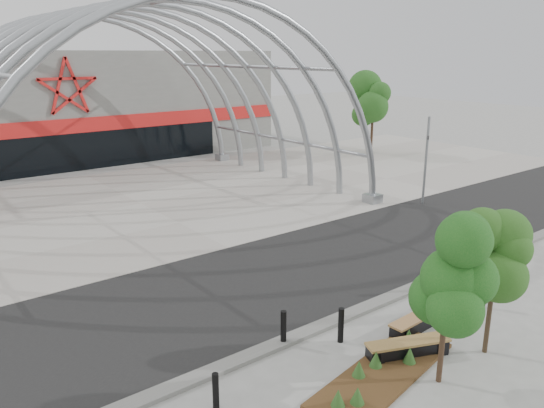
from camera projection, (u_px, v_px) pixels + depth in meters
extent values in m
plane|color=gray|center=(350.00, 311.00, 16.71)|extent=(140.00, 140.00, 0.00)
cube|color=black|center=(280.00, 275.00, 19.37)|extent=(140.00, 7.00, 0.02)
cube|color=#A7A097|center=(141.00, 204.00, 28.47)|extent=(60.00, 17.00, 0.04)
cube|color=#62625E|center=(356.00, 312.00, 16.51)|extent=(60.00, 0.50, 0.12)
cube|color=slate|center=(39.00, 104.00, 41.04)|extent=(34.00, 15.00, 8.00)
cube|color=black|center=(74.00, 152.00, 36.13)|extent=(22.00, 0.25, 2.60)
cube|color=red|center=(71.00, 126.00, 35.63)|extent=(34.00, 0.30, 1.00)
torus|color=#969BA0|center=(215.00, 242.00, 22.78)|extent=(20.36, 0.36, 20.36)
torus|color=#969BA0|center=(186.00, 227.00, 24.68)|extent=(20.36, 0.36, 20.36)
torus|color=#969BA0|center=(162.00, 215.00, 26.58)|extent=(20.36, 0.36, 20.36)
torus|color=#969BA0|center=(141.00, 204.00, 28.48)|extent=(20.36, 0.36, 20.36)
torus|color=#969BA0|center=(122.00, 195.00, 30.37)|extent=(20.36, 0.36, 20.36)
torus|color=#969BA0|center=(106.00, 186.00, 32.27)|extent=(20.36, 0.36, 20.36)
torus|color=#969BA0|center=(91.00, 179.00, 34.17)|extent=(20.36, 0.36, 20.36)
cylinder|color=#969BA0|center=(281.00, 139.00, 33.47)|extent=(0.20, 15.00, 0.20)
cylinder|color=#969BA0|center=(247.00, 67.00, 30.71)|extent=(0.20, 15.00, 0.20)
cylinder|color=#969BA0|center=(127.00, 7.00, 25.73)|extent=(0.20, 15.00, 0.20)
cube|color=#969BA0|center=(372.00, 199.00, 28.62)|extent=(0.80, 0.80, 0.50)
cube|color=#969BA0|center=(222.00, 157.00, 40.00)|extent=(0.80, 0.80, 0.50)
cube|color=#3D2C14|center=(383.00, 373.00, 13.36)|extent=(5.02, 2.34, 0.09)
cone|color=#2D5822|center=(358.00, 395.00, 12.10)|extent=(0.33, 0.33, 0.42)
cone|color=#2D5822|center=(376.00, 359.00, 13.53)|extent=(0.33, 0.33, 0.42)
cone|color=#2D5822|center=(410.00, 355.00, 13.71)|extent=(0.33, 0.33, 0.42)
cone|color=#2D5822|center=(359.00, 368.00, 13.12)|extent=(0.33, 0.33, 0.42)
cone|color=#2D5822|center=(409.00, 336.00, 14.61)|extent=(0.33, 0.33, 0.42)
cone|color=#2D5822|center=(338.00, 398.00, 12.01)|extent=(0.33, 0.33, 0.42)
cylinder|color=gray|center=(426.00, 161.00, 27.98)|extent=(0.13, 0.13, 4.67)
imported|color=black|center=(427.00, 142.00, 27.69)|extent=(0.35, 0.65, 0.13)
cylinder|color=#322115|center=(442.00, 342.00, 12.82)|extent=(0.14, 0.14, 2.17)
ellipsoid|color=#0D4412|center=(450.00, 267.00, 12.28)|extent=(1.86, 1.86, 2.36)
cylinder|color=black|center=(488.00, 319.00, 14.14)|extent=(0.13, 0.13, 1.96)
ellipsoid|color=#234A17|center=(496.00, 257.00, 13.65)|extent=(1.62, 1.62, 2.14)
cube|color=black|center=(407.00, 351.00, 14.11)|extent=(2.25, 1.26, 0.38)
cube|color=black|center=(379.00, 354.00, 13.88)|extent=(0.32, 0.51, 0.45)
cube|color=black|center=(436.00, 345.00, 14.32)|extent=(0.32, 0.51, 0.45)
cube|color=olive|center=(408.00, 342.00, 14.04)|extent=(2.33, 1.36, 0.07)
cube|color=black|center=(417.00, 324.00, 15.51)|extent=(2.16, 0.50, 0.36)
cube|color=black|center=(401.00, 332.00, 15.00)|extent=(0.15, 0.48, 0.43)
cube|color=black|center=(433.00, 315.00, 16.01)|extent=(0.15, 0.48, 0.43)
cube|color=#966138|center=(418.00, 316.00, 15.45)|extent=(2.22, 0.58, 0.06)
cylinder|color=black|center=(216.00, 392.00, 11.93)|extent=(0.15, 0.15, 0.94)
cylinder|color=black|center=(283.00, 328.00, 14.62)|extent=(0.16, 0.16, 1.02)
cylinder|color=black|center=(341.00, 325.00, 14.77)|extent=(0.16, 0.16, 1.03)
cylinder|color=black|center=(484.00, 292.00, 16.79)|extent=(0.17, 0.17, 1.08)
cylinder|color=black|center=(427.00, 279.00, 17.74)|extent=(0.17, 0.17, 1.07)
cylinder|color=#311D14|center=(372.00, 135.00, 42.36)|extent=(0.20, 0.20, 3.03)
ellipsoid|color=#184917|center=(373.00, 100.00, 41.60)|extent=(2.70, 2.70, 3.30)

